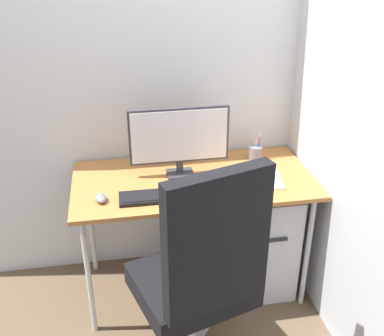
# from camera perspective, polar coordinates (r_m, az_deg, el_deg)

# --- Properties ---
(ground_plane) EXTENTS (8.00, 8.00, 0.00)m
(ground_plane) POSITION_cam_1_polar(r_m,az_deg,el_deg) (3.02, 0.16, -14.00)
(ground_plane) COLOR brown
(wall_back) EXTENTS (3.13, 0.04, 2.80)m
(wall_back) POSITION_cam_1_polar(r_m,az_deg,el_deg) (2.69, -1.17, 14.54)
(wall_back) COLOR silver
(wall_back) RESTS_ON ground_plane
(wall_side_right) EXTENTS (0.04, 2.45, 2.80)m
(wall_side_right) POSITION_cam_1_polar(r_m,az_deg,el_deg) (2.33, 18.73, 11.18)
(wall_side_right) COLOR silver
(wall_side_right) RESTS_ON ground_plane
(desk) EXTENTS (1.32, 0.65, 0.76)m
(desk) POSITION_cam_1_polar(r_m,az_deg,el_deg) (2.61, 0.18, -2.31)
(desk) COLOR #B27038
(desk) RESTS_ON ground_plane
(office_chair) EXTENTS (0.63, 0.62, 1.19)m
(office_chair) POSITION_cam_1_polar(r_m,az_deg,el_deg) (2.13, 1.13, -12.72)
(office_chair) COLOR black
(office_chair) RESTS_ON ground_plane
(filing_cabinet) EXTENTS (0.40, 0.51, 0.68)m
(filing_cabinet) POSITION_cam_1_polar(r_m,az_deg,el_deg) (2.88, 7.70, -8.01)
(filing_cabinet) COLOR silver
(filing_cabinet) RESTS_ON ground_plane
(monitor) EXTENTS (0.55, 0.12, 0.39)m
(monitor) POSITION_cam_1_polar(r_m,az_deg,el_deg) (2.54, -1.57, 3.75)
(monitor) COLOR #333338
(monitor) RESTS_ON desk
(keyboard) EXTENTS (0.47, 0.14, 0.02)m
(keyboard) POSITION_cam_1_polar(r_m,az_deg,el_deg) (2.40, -3.27, -3.39)
(keyboard) COLOR black
(keyboard) RESTS_ON desk
(mouse) EXTENTS (0.07, 0.10, 0.04)m
(mouse) POSITION_cam_1_polar(r_m,az_deg,el_deg) (2.41, -11.05, -3.62)
(mouse) COLOR slate
(mouse) RESTS_ON desk
(pen_holder) EXTENTS (0.08, 0.08, 0.18)m
(pen_holder) POSITION_cam_1_polar(r_m,az_deg,el_deg) (2.81, 7.75, 1.91)
(pen_holder) COLOR slate
(pen_holder) RESTS_ON desk
(notebook) EXTENTS (0.15, 0.25, 0.02)m
(notebook) POSITION_cam_1_polar(r_m,az_deg,el_deg) (2.60, 9.52, -1.34)
(notebook) COLOR silver
(notebook) RESTS_ON desk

